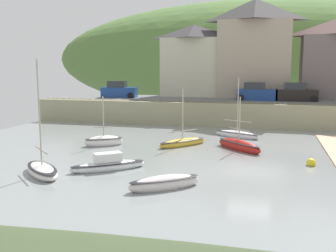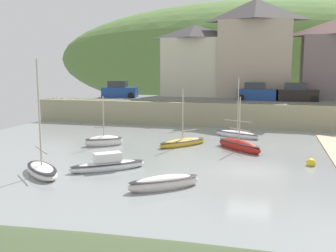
{
  "view_description": "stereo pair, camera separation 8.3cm",
  "coord_description": "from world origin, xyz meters",
  "px_view_note": "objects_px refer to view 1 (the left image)",
  "views": [
    {
      "loc": [
        0.98,
        -23.15,
        6.07
      ],
      "look_at": [
        -6.12,
        4.27,
        1.76
      ],
      "focal_mm": 42.14,
      "sensor_mm": 36.0,
      "label": 1
    },
    {
      "loc": [
        1.06,
        -23.13,
        6.07
      ],
      "look_at": [
        -6.12,
        4.27,
        1.76
      ],
      "focal_mm": 42.14,
      "sensor_mm": 36.0,
      "label": 2
    }
  ],
  "objects_px": {
    "parked_car_end_of_row": "(296,93)",
    "waterfront_building_centre": "(254,48)",
    "motorboat_with_cabin": "(104,141)",
    "dinghy_open_wooden": "(108,165)",
    "parked_car_near_slipway": "(119,91)",
    "sailboat_far_left": "(183,142)",
    "rowboat_small_beached": "(165,183)",
    "fishing_boat_green": "(42,170)",
    "waterfront_building_left": "(194,60)",
    "parked_car_by_wall": "(256,93)",
    "sailboat_tall_mast": "(239,146)",
    "sailboat_blue_trim": "(237,134)",
    "mooring_buoy": "(311,163)"
  },
  "relations": [
    {
      "from": "rowboat_small_beached",
      "to": "fishing_boat_green",
      "type": "height_order",
      "value": "fishing_boat_green"
    },
    {
      "from": "dinghy_open_wooden",
      "to": "mooring_buoy",
      "type": "distance_m",
      "value": 12.41
    },
    {
      "from": "parked_car_near_slipway",
      "to": "parked_car_end_of_row",
      "type": "relative_size",
      "value": 1.01
    },
    {
      "from": "sailboat_tall_mast",
      "to": "parked_car_near_slipway",
      "type": "xyz_separation_m",
      "value": [
        -15.32,
        15.13,
        2.89
      ]
    },
    {
      "from": "waterfront_building_centre",
      "to": "rowboat_small_beached",
      "type": "height_order",
      "value": "waterfront_building_centre"
    },
    {
      "from": "dinghy_open_wooden",
      "to": "parked_car_near_slipway",
      "type": "xyz_separation_m",
      "value": [
        -8.26,
        22.8,
        2.92
      ]
    },
    {
      "from": "waterfront_building_left",
      "to": "sailboat_tall_mast",
      "type": "height_order",
      "value": "waterfront_building_left"
    },
    {
      "from": "motorboat_with_cabin",
      "to": "dinghy_open_wooden",
      "type": "bearing_deg",
      "value": -99.06
    },
    {
      "from": "dinghy_open_wooden",
      "to": "mooring_buoy",
      "type": "height_order",
      "value": "dinghy_open_wooden"
    },
    {
      "from": "parked_car_end_of_row",
      "to": "waterfront_building_centre",
      "type": "bearing_deg",
      "value": 131.75
    },
    {
      "from": "parked_car_near_slipway",
      "to": "mooring_buoy",
      "type": "height_order",
      "value": "parked_car_near_slipway"
    },
    {
      "from": "sailboat_tall_mast",
      "to": "mooring_buoy",
      "type": "distance_m",
      "value": 5.91
    },
    {
      "from": "rowboat_small_beached",
      "to": "parked_car_end_of_row",
      "type": "bearing_deg",
      "value": 34.76
    },
    {
      "from": "fishing_boat_green",
      "to": "motorboat_with_cabin",
      "type": "distance_m",
      "value": 8.57
    },
    {
      "from": "sailboat_far_left",
      "to": "motorboat_with_cabin",
      "type": "relative_size",
      "value": 1.12
    },
    {
      "from": "sailboat_tall_mast",
      "to": "mooring_buoy",
      "type": "xyz_separation_m",
      "value": [
        4.67,
        -3.61,
        -0.14
      ]
    },
    {
      "from": "parked_car_end_of_row",
      "to": "motorboat_with_cabin",
      "type": "bearing_deg",
      "value": -137.38
    },
    {
      "from": "waterfront_building_left",
      "to": "parked_car_end_of_row",
      "type": "relative_size",
      "value": 2.05
    },
    {
      "from": "dinghy_open_wooden",
      "to": "waterfront_building_centre",
      "type": "bearing_deg",
      "value": 36.95
    },
    {
      "from": "waterfront_building_left",
      "to": "sailboat_blue_trim",
      "type": "bearing_deg",
      "value": -65.41
    },
    {
      "from": "dinghy_open_wooden",
      "to": "fishing_boat_green",
      "type": "relative_size",
      "value": 0.64
    },
    {
      "from": "fishing_boat_green",
      "to": "motorboat_with_cabin",
      "type": "height_order",
      "value": "fishing_boat_green"
    },
    {
      "from": "fishing_boat_green",
      "to": "mooring_buoy",
      "type": "distance_m",
      "value": 16.07
    },
    {
      "from": "sailboat_blue_trim",
      "to": "fishing_boat_green",
      "type": "bearing_deg",
      "value": -97.69
    },
    {
      "from": "sailboat_tall_mast",
      "to": "parked_car_near_slipway",
      "type": "bearing_deg",
      "value": -179.67
    },
    {
      "from": "sailboat_blue_trim",
      "to": "motorboat_with_cabin",
      "type": "relative_size",
      "value": 1.32
    },
    {
      "from": "sailboat_tall_mast",
      "to": "sailboat_far_left",
      "type": "bearing_deg",
      "value": -140.67
    },
    {
      "from": "parked_car_end_of_row",
      "to": "waterfront_building_left",
      "type": "bearing_deg",
      "value": 154.93
    },
    {
      "from": "parked_car_by_wall",
      "to": "motorboat_with_cabin",
      "type": "bearing_deg",
      "value": -118.76
    },
    {
      "from": "sailboat_far_left",
      "to": "parked_car_near_slipway",
      "type": "height_order",
      "value": "parked_car_near_slipway"
    },
    {
      "from": "sailboat_far_left",
      "to": "dinghy_open_wooden",
      "type": "distance_m",
      "value": 8.55
    },
    {
      "from": "waterfront_building_left",
      "to": "sailboat_far_left",
      "type": "distance_m",
      "value": 20.49
    },
    {
      "from": "motorboat_with_cabin",
      "to": "parked_car_near_slipway",
      "type": "relative_size",
      "value": 0.94
    },
    {
      "from": "fishing_boat_green",
      "to": "rowboat_small_beached",
      "type": "bearing_deg",
      "value": 37.7
    },
    {
      "from": "sailboat_far_left",
      "to": "dinghy_open_wooden",
      "type": "height_order",
      "value": "sailboat_far_left"
    },
    {
      "from": "rowboat_small_beached",
      "to": "sailboat_far_left",
      "type": "xyz_separation_m",
      "value": [
        -1.44,
        10.74,
        -0.02
      ]
    },
    {
      "from": "parked_car_near_slipway",
      "to": "sailboat_tall_mast",
      "type": "bearing_deg",
      "value": -51.23
    },
    {
      "from": "dinghy_open_wooden",
      "to": "parked_car_end_of_row",
      "type": "xyz_separation_m",
      "value": [
        11.84,
        22.8,
        2.92
      ]
    },
    {
      "from": "motorboat_with_cabin",
      "to": "parked_car_end_of_row",
      "type": "distance_m",
      "value": 22.24
    },
    {
      "from": "waterfront_building_left",
      "to": "motorboat_with_cabin",
      "type": "distance_m",
      "value": 21.85
    },
    {
      "from": "sailboat_far_left",
      "to": "sailboat_blue_trim",
      "type": "bearing_deg",
      "value": 0.42
    },
    {
      "from": "sailboat_far_left",
      "to": "motorboat_with_cabin",
      "type": "xyz_separation_m",
      "value": [
        -5.91,
        -1.45,
        0.07
      ]
    },
    {
      "from": "rowboat_small_beached",
      "to": "parked_car_end_of_row",
      "type": "xyz_separation_m",
      "value": [
        7.66,
        25.45,
        2.93
      ]
    },
    {
      "from": "waterfront_building_left",
      "to": "parked_car_end_of_row",
      "type": "distance_m",
      "value": 13.28
    },
    {
      "from": "waterfront_building_centre",
      "to": "sailboat_blue_trim",
      "type": "height_order",
      "value": "waterfront_building_centre"
    },
    {
      "from": "sailboat_blue_trim",
      "to": "mooring_buoy",
      "type": "bearing_deg",
      "value": -33.36
    },
    {
      "from": "sailboat_blue_trim",
      "to": "dinghy_open_wooden",
      "type": "height_order",
      "value": "sailboat_blue_trim"
    },
    {
      "from": "motorboat_with_cabin",
      "to": "parked_car_end_of_row",
      "type": "height_order",
      "value": "parked_car_end_of_row"
    },
    {
      "from": "rowboat_small_beached",
      "to": "fishing_boat_green",
      "type": "bearing_deg",
      "value": 135.91
    },
    {
      "from": "fishing_boat_green",
      "to": "parked_car_by_wall",
      "type": "bearing_deg",
      "value": 109.58
    }
  ]
}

